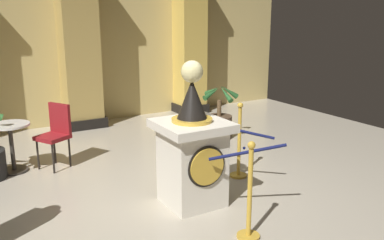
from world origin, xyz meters
The scene contains 11 objects.
ground_plane centered at (0.00, 0.00, 0.00)m, with size 10.34×10.34×0.00m, color #B2A893.
back_wall centered at (0.00, 4.40, 1.71)m, with size 10.34×0.16×3.41m, color tan.
pedestal_clock centered at (0.11, -0.25, 0.66)m, with size 0.80×0.80×1.75m.
stanchion_near centered at (0.20, -1.24, 0.37)m, with size 0.24×0.24×1.04m.
stanchion_far centered at (1.11, 0.16, 0.38)m, with size 0.24×0.24×1.08m.
velvet_rope centered at (0.65, -0.54, 0.79)m, with size 1.18×1.19×0.22m.
column_right centered at (2.55, 4.06, 1.63)m, with size 0.73×0.73×3.28m.
column_centre_rear centered at (0.00, 4.06, 1.63)m, with size 0.84×0.84×3.28m.
potted_palm_right centered at (1.94, 1.89, 0.31)m, with size 0.78×0.77×1.02m.
cafe_table centered at (-1.62, 1.99, 0.46)m, with size 0.56×0.56×0.72m.
cafe_chair_red centered at (-1.01, 1.88, 0.57)m, with size 0.55×0.55×0.96m.
Camera 1 is at (-2.27, -4.29, 2.25)m, focal length 38.86 mm.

